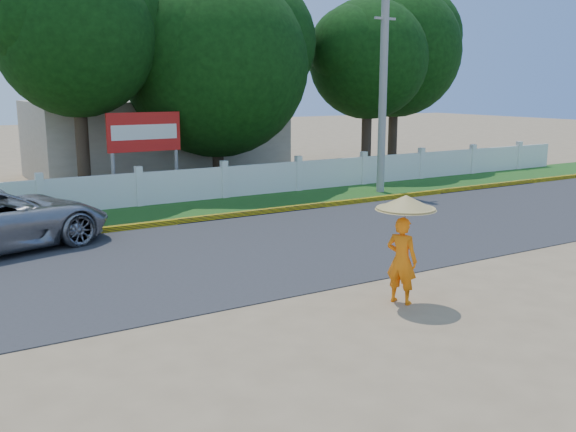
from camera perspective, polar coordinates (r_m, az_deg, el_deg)
name	(u,v)px	position (r m, az deg, el deg)	size (l,w,h in m)	color
ground	(347,308)	(11.35, 5.28, -8.19)	(120.00, 120.00, 0.00)	#9E8460
road	(233,252)	(15.03, -4.94, -3.19)	(60.00, 7.00, 0.02)	#38383A
grass_verge	(156,214)	(19.77, -11.70, 0.19)	(60.00, 3.50, 0.03)	#2D601E
curb	(176,222)	(18.19, -9.90, -0.51)	(40.00, 0.18, 0.16)	yellow
fence	(139,190)	(21.03, -13.09, 2.29)	(40.00, 0.10, 1.10)	silver
building_near	(155,138)	(28.26, -11.73, 6.79)	(10.00, 6.00, 3.20)	#B7AD99
utility_pole	(383,96)	(23.26, 8.43, 10.48)	(0.28, 0.28, 6.89)	gray
monk_with_parasol	(404,233)	(11.43, 10.24, -1.53)	(1.07, 1.07, 1.95)	orange
billboard	(144,137)	(22.07, -12.66, 6.89)	(2.50, 0.13, 2.95)	gray
tree_row	(198,57)	(24.80, -8.03, 13.80)	(33.45, 7.94, 8.43)	#473828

